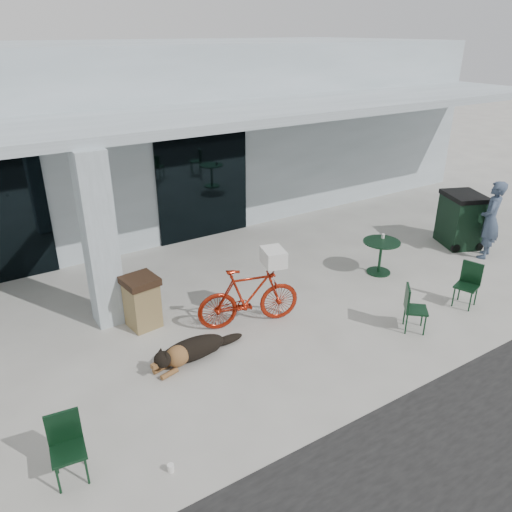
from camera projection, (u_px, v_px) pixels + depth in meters
ground at (247, 357)px, 8.02m from camera, size 80.00×80.00×0.00m
building at (84, 132)px, 13.62m from camera, size 22.00×7.00×4.50m
storefront_glass_right at (203, 185)px, 12.16m from camera, size 2.40×0.06×2.70m
column at (100, 241)px, 8.41m from camera, size 0.50×0.50×3.12m
overhang at (147, 122)px, 9.45m from camera, size 22.00×2.80×0.18m
bicycle at (249, 296)px, 8.72m from camera, size 1.92×0.96×1.11m
laundry_basket at (273, 257)px, 8.55m from camera, size 0.46×0.55×0.28m
dog at (193, 348)px, 7.91m from camera, size 1.31×0.69×0.42m
cup_near_dog at (171, 468)px, 5.94m from camera, size 0.10×0.10×0.10m
cafe_chair_near at (68, 451)px, 5.69m from camera, size 0.43×0.47×0.85m
cafe_table_far at (380, 257)px, 10.67m from camera, size 0.85×0.85×0.73m
cafe_chair_far_a at (416, 309)px, 8.59m from camera, size 0.56×0.56×0.84m
cafe_chair_far_b at (467, 286)px, 9.36m from camera, size 0.52×0.49×0.85m
person at (491, 220)px, 11.22m from camera, size 0.78×0.67×1.80m
cup_on_table at (383, 236)px, 10.65m from camera, size 0.08×0.08×0.10m
trash_receptacle at (142, 302)px, 8.70m from camera, size 0.62×0.62×0.95m
wheeled_bin at (461, 220)px, 11.98m from camera, size 1.12×1.23×1.28m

